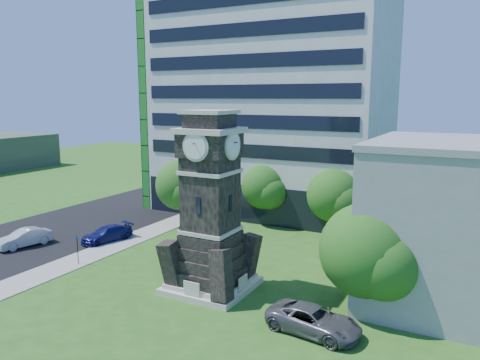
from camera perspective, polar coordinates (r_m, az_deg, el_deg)
The scene contains 14 objects.
ground at distance 33.35m, azimuth -9.86°, elevation -13.12°, with size 160.00×160.00×0.00m, color #265718.
sidewalk at distance 42.77m, azimuth -15.91°, elevation -8.05°, with size 3.00×70.00×0.06m, color gray.
street at distance 48.86m, azimuth -23.18°, elevation -6.24°, with size 14.00×80.00×0.02m, color black.
clock_tower at distance 31.57m, azimuth -3.60°, elevation -4.19°, with size 5.40×5.40×12.22m.
office_tall at distance 54.65m, azimuth 3.99°, elevation 11.28°, with size 26.20×15.11×28.60m.
car_street_mid at distance 45.81m, azimuth -24.80°, elevation -6.44°, with size 1.62×4.64×1.53m, color silver.
car_street_north at distance 44.80m, azimuth -15.92°, elevation -6.33°, with size 1.96×4.82×1.40m, color #131654.
car_east_lot at distance 27.59m, azimuth 8.97°, elevation -16.53°, with size 2.48×5.38×1.50m, color #57575C.
park_bench at distance 32.53m, azimuth -2.25°, elevation -12.57°, with size 1.94×0.52×1.00m.
street_sign at distance 39.21m, azimuth -19.21°, elevation -7.69°, with size 0.56×0.06×2.34m.
tree_nw at distance 47.18m, azimuth -7.19°, elevation -0.83°, with size 5.52×5.02×6.88m.
tree_nc at distance 48.25m, azimuth 2.99°, elevation -0.97°, with size 5.12×4.66×6.31m.
tree_ne at distance 45.18m, azimuth 11.42°, elevation -2.04°, with size 5.61×5.10×6.43m.
tree_east at distance 29.55m, azimuth 15.36°, elevation -8.58°, with size 6.37×5.79×6.83m.
Camera 1 is at (19.06, -24.05, 13.04)m, focal length 35.00 mm.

